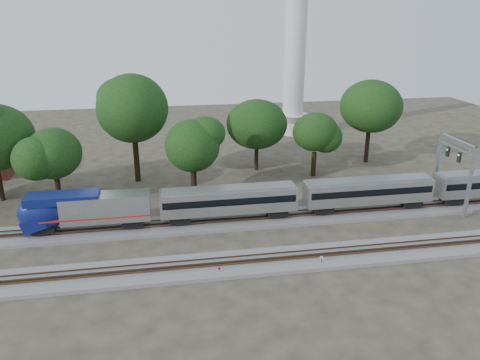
% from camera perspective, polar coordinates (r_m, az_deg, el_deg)
% --- Properties ---
extents(ground, '(160.00, 160.00, 0.00)m').
position_cam_1_polar(ground, '(50.60, -4.45, -8.40)').
color(ground, '#383328').
rests_on(ground, ground).
extents(track_far, '(160.00, 5.00, 0.73)m').
position_cam_1_polar(track_far, '(55.85, -5.05, -5.31)').
color(track_far, slate).
rests_on(track_far, ground).
extents(track_near, '(160.00, 5.00, 0.73)m').
position_cam_1_polar(track_near, '(47.03, -3.97, -10.48)').
color(track_near, slate).
rests_on(track_near, ground).
extents(switch_stand_red, '(0.27, 0.07, 0.86)m').
position_cam_1_polar(switch_stand_red, '(45.73, -2.54, -10.91)').
color(switch_stand_red, '#512D19').
rests_on(switch_stand_red, ground).
extents(switch_stand_white, '(0.34, 0.07, 1.08)m').
position_cam_1_polar(switch_stand_white, '(47.80, 9.89, -9.55)').
color(switch_stand_white, '#512D19').
rests_on(switch_stand_white, ground).
extents(switch_lever, '(0.51, 0.32, 0.30)m').
position_cam_1_polar(switch_lever, '(46.59, 5.20, -10.91)').
color(switch_lever, '#512D19').
rests_on(switch_lever, ground).
extents(signal_gantry, '(0.63, 7.40, 9.00)m').
position_cam_1_polar(signal_gantry, '(64.27, 24.71, 2.39)').
color(signal_gantry, gray).
rests_on(signal_gantry, ground).
extents(tree_2, '(6.94, 6.94, 9.78)m').
position_cam_1_polar(tree_2, '(64.24, -21.81, 3.02)').
color(tree_2, black).
rests_on(tree_2, ground).
extents(tree_3, '(11.10, 11.10, 15.65)m').
position_cam_1_polar(tree_3, '(68.61, -12.98, 8.52)').
color(tree_3, black).
rests_on(tree_3, ground).
extents(tree_4, '(7.29, 7.29, 10.27)m').
position_cam_1_polar(tree_4, '(62.09, -5.82, 4.16)').
color(tree_4, black).
rests_on(tree_4, ground).
extents(tree_5, '(7.51, 7.51, 10.59)m').
position_cam_1_polar(tree_5, '(72.77, 2.06, 6.80)').
color(tree_5, black).
rests_on(tree_5, ground).
extents(tree_6, '(7.03, 7.03, 9.91)m').
position_cam_1_polar(tree_6, '(70.88, 9.18, 5.79)').
color(tree_6, black).
rests_on(tree_6, ground).
extents(tree_7, '(9.54, 9.54, 13.45)m').
position_cam_1_polar(tree_7, '(79.14, 15.67, 8.64)').
color(tree_7, black).
rests_on(tree_7, ground).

